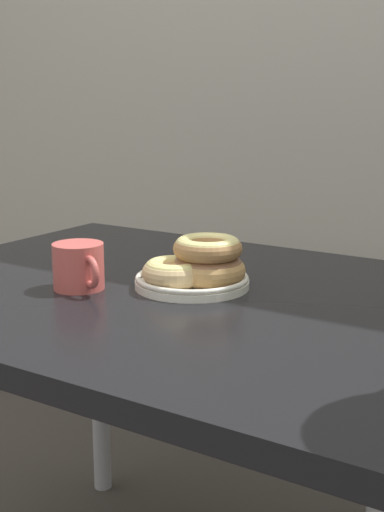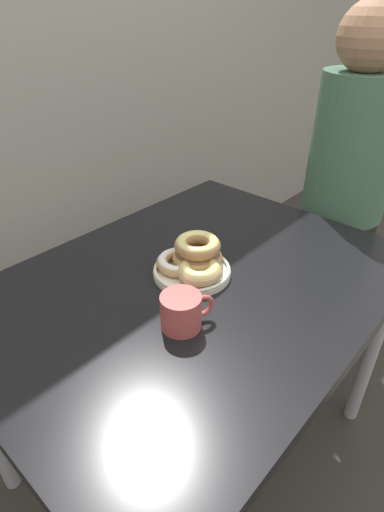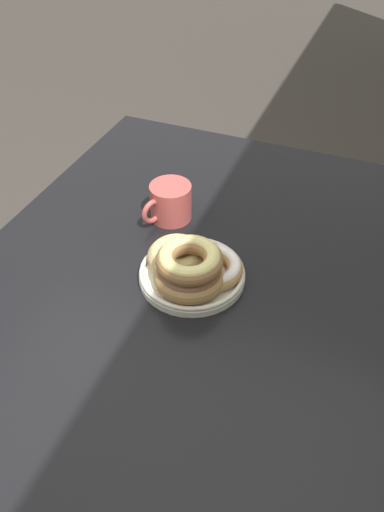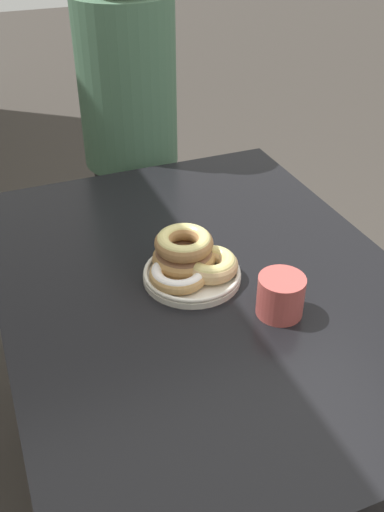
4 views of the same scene
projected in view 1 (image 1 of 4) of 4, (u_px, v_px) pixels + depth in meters
The scene contains 4 objects.
wall_back at pixel (363, 24), 1.94m from camera, with size 8.00×0.05×2.60m.
dining_table at pixel (179, 329), 1.34m from camera, with size 1.16×0.87×0.76m.
donut_plate at pixel (197, 267), 1.32m from camera, with size 0.23×0.24×0.10m.
coffee_mug at pixel (79, 266), 1.31m from camera, with size 0.13×0.09×0.09m.
Camera 1 is at (0.71, -0.84, 1.12)m, focal length 50.00 mm.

